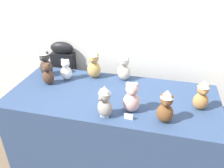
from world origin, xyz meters
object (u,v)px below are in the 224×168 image
Objects in this scene: teddy_bear_cream at (124,67)px; teddy_bear_chestnut at (166,107)px; teddy_bear_charcoal at (45,62)px; display_table at (112,128)px; instrument_case at (66,82)px; teddy_bear_blush at (132,98)px; teddy_bear_caramel at (202,95)px; teddy_bear_honey at (94,64)px; teddy_bear_cocoa at (48,74)px; teddy_bear_ash at (105,102)px; teddy_bear_snow at (66,70)px.

teddy_bear_chestnut is at bearing -40.38° from teddy_bear_cream.
teddy_bear_chestnut is 1.38m from teddy_bear_charcoal.
display_table is 1.84× the size of instrument_case.
teddy_bear_caramel is at bearing 6.28° from teddy_bear_blush.
teddy_bear_honey is (-0.49, 0.51, 0.03)m from teddy_bear_blush.
teddy_bear_charcoal is 1.35× the size of teddy_bear_cocoa.
teddy_bear_honey reaches higher than display_table.
teddy_bear_ash is (-0.19, -0.12, 0.01)m from teddy_bear_blush.
teddy_bear_honey reaches higher than teddy_bear_chestnut.
display_table is 8.27× the size of teddy_bear_cocoa.
teddy_bear_honey reaches higher than teddy_bear_blush.
instrument_case is at bearing 143.05° from display_table.
teddy_bear_caramel is (0.56, 0.17, 0.01)m from teddy_bear_blush.
teddy_bear_ash is at bearing -86.28° from display_table.
teddy_bear_charcoal is 0.21m from teddy_bear_cocoa.
display_table is at bearing -40.29° from instrument_case.
teddy_bear_charcoal is at bearing 163.88° from display_table.
teddy_bear_cream is 0.66m from teddy_bear_ash.
teddy_bear_blush is 0.56m from teddy_bear_cream.
teddy_bear_chestnut is at bearing -25.98° from teddy_bear_blush.
instrument_case is 3.86× the size of teddy_bear_caramel.
teddy_bear_honey is 1.14× the size of teddy_bear_ash.
teddy_bear_blush is 0.99× the size of teddy_bear_ash.
display_table is 0.95m from instrument_case.
instrument_case is 1.55m from teddy_bear_chestnut.
teddy_bear_ash is 1.18× the size of teddy_bear_cocoa.
teddy_bear_blush is at bearing 56.40° from teddy_bear_ash.
instrument_case is 3.32× the size of teddy_bear_honey.
teddy_bear_charcoal is at bearing 166.13° from teddy_bear_snow.
teddy_bear_snow is 0.98× the size of teddy_bear_cocoa.
instrument_case is 0.92m from teddy_bear_cream.
instrument_case is 3.32× the size of teddy_bear_charcoal.
teddy_bear_caramel is at bearing -13.02° from teddy_bear_cream.
teddy_bear_honey is 1.10m from teddy_bear_caramel.
teddy_bear_cream is 0.82m from teddy_bear_caramel.
display_table is 0.85m from teddy_bear_cocoa.
teddy_bear_ash is at bearing -23.79° from teddy_bear_charcoal.
teddy_bear_charcoal is at bearing 166.69° from teddy_bear_caramel.
teddy_bear_charcoal is at bearing -159.27° from teddy_bear_cream.
teddy_bear_caramel is (0.73, -0.37, -0.01)m from teddy_bear_cream.
teddy_bear_ash is at bearing -78.62° from teddy_bear_cream.
teddy_bear_cream reaches higher than teddy_bear_snow.
teddy_bear_ash reaches higher than teddy_bear_cocoa.
teddy_bear_honey is at bearing 131.70° from display_table.
teddy_bear_chestnut is at bearing -11.14° from teddy_bear_charcoal.
teddy_bear_honey is 1.35× the size of teddy_bear_cocoa.
teddy_bear_chestnut is 1.02× the size of teddy_bear_ash.
teddy_bear_honey is at bearing 139.89° from teddy_bear_ash.
teddy_bear_blush is at bearing -33.42° from teddy_bear_snow.
teddy_bear_cocoa is (-0.41, -0.25, -0.05)m from teddy_bear_honey.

